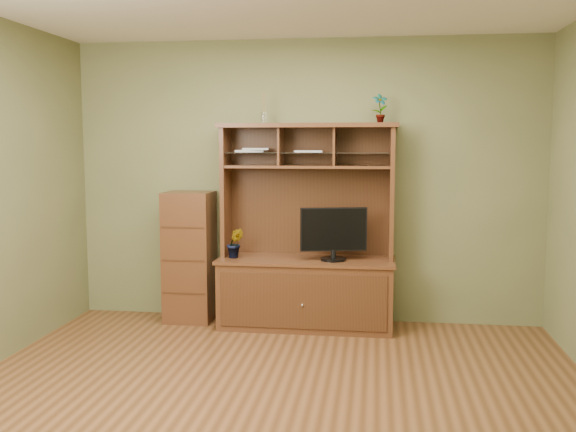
# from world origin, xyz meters

# --- Properties ---
(room) EXTENTS (4.54, 4.04, 2.74)m
(room) POSITION_xyz_m (0.00, 0.00, 1.35)
(room) COLOR #523017
(room) RESTS_ON ground
(media_hutch) EXTENTS (1.66, 0.61, 1.90)m
(media_hutch) POSITION_xyz_m (0.04, 1.73, 0.52)
(media_hutch) COLOR #4D2A16
(media_hutch) RESTS_ON room
(monitor) EXTENTS (0.61, 0.24, 0.49)m
(monitor) POSITION_xyz_m (0.30, 1.65, 0.91)
(monitor) COLOR black
(monitor) RESTS_ON media_hutch
(orchid_plant) EXTENTS (0.17, 0.15, 0.28)m
(orchid_plant) POSITION_xyz_m (-0.62, 1.65, 0.79)
(orchid_plant) COLOR #36571D
(orchid_plant) RESTS_ON media_hutch
(top_plant) EXTENTS (0.16, 0.13, 0.27)m
(top_plant) POSITION_xyz_m (0.70, 1.80, 2.03)
(top_plant) COLOR #3B6122
(top_plant) RESTS_ON media_hutch
(reed_diffuser) EXTENTS (0.06, 0.06, 0.29)m
(reed_diffuser) POSITION_xyz_m (-0.37, 1.80, 2.01)
(reed_diffuser) COLOR silver
(reed_diffuser) RESTS_ON media_hutch
(magazines) EXTENTS (0.85, 0.25, 0.04)m
(magazines) POSITION_xyz_m (-0.31, 1.80, 1.65)
(magazines) COLOR silver
(magazines) RESTS_ON media_hutch
(side_cabinet) EXTENTS (0.45, 0.41, 1.25)m
(side_cabinet) POSITION_xyz_m (-1.10, 1.78, 0.63)
(side_cabinet) COLOR #4D2A16
(side_cabinet) RESTS_ON room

